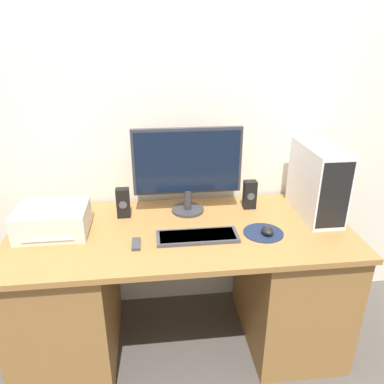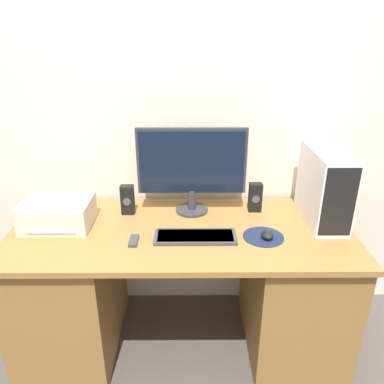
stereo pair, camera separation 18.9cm
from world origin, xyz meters
TOP-DOWN VIEW (x-y plane):
  - wall_back at (0.00, 0.83)m, footprint 6.40×0.05m
  - desk at (0.00, 0.39)m, footprint 1.80×0.77m
  - monitor at (0.06, 0.60)m, footprint 0.61×0.18m
  - keyboard at (0.07, 0.29)m, footprint 0.41×0.15m
  - mousepad at (0.42, 0.30)m, footprint 0.21×0.21m
  - mouse at (0.43, 0.28)m, footprint 0.06×0.08m
  - computer_tower at (0.77, 0.49)m, footprint 0.18×0.42m
  - printer at (-0.66, 0.43)m, footprint 0.35×0.27m
  - speaker_left at (-0.31, 0.57)m, footprint 0.07×0.06m
  - speaker_right at (0.42, 0.60)m, footprint 0.07×0.06m
  - remote_control at (-0.23, 0.25)m, footprint 0.04×0.11m

SIDE VIEW (x-z plane):
  - desk at x=0.00m, z-range 0.01..0.78m
  - mousepad at x=0.42m, z-range 0.77..0.78m
  - remote_control at x=-0.23m, z-range 0.77..0.79m
  - keyboard at x=0.07m, z-range 0.77..0.79m
  - mouse at x=0.43m, z-range 0.78..0.82m
  - printer at x=-0.66m, z-range 0.77..0.91m
  - speaker_left at x=-0.31m, z-range 0.77..0.94m
  - speaker_right at x=0.42m, z-range 0.77..0.94m
  - computer_tower at x=0.77m, z-range 0.77..1.17m
  - monitor at x=0.06m, z-range 0.81..1.30m
  - wall_back at x=0.00m, z-range 0.00..2.70m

